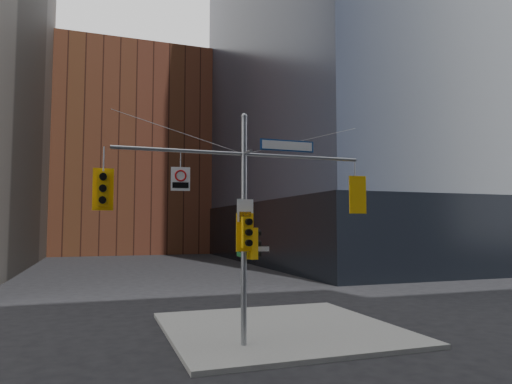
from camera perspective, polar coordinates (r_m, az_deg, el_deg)
ground at (r=12.81m, az=1.35°, el=-21.32°), size 160.00×160.00×0.00m
sidewalk_corner at (r=17.10m, az=3.02°, el=-16.68°), size 8.00×8.00×0.15m
podium_ne at (r=54.15m, az=17.57°, el=-4.82°), size 36.40×36.40×6.00m
brick_midrise at (r=70.36m, az=-15.43°, el=4.32°), size 26.00×20.00×28.00m
signal_assembly at (r=14.14m, az=-1.50°, el=-1.58°), size 8.00×0.80×7.30m
traffic_light_west_arm at (r=13.52m, az=-18.58°, el=0.38°), size 0.58×0.46×1.21m
traffic_light_east_arm at (r=15.82m, az=12.33°, el=-0.37°), size 0.61×0.51×1.27m
traffic_light_pole_side at (r=14.26m, az=-0.30°, el=-6.46°), size 0.42×0.36×0.98m
traffic_light_pole_front at (r=13.88m, az=-1.18°, el=-5.06°), size 0.56×0.46×1.17m
street_sign_blade at (r=14.87m, az=3.92°, el=5.80°), size 1.85×0.06×0.36m
regulatory_sign_arm at (r=13.71m, az=-9.42°, el=1.72°), size 0.57×0.11×0.71m
regulatory_sign_pole at (r=14.03m, az=-1.36°, el=-2.41°), size 0.53×0.07×0.70m
street_blade_ew at (r=14.30m, az=0.21°, el=-7.14°), size 0.75×0.06×0.15m
street_blade_ns at (r=14.60m, az=-2.06°, el=-7.81°), size 0.08×0.71×0.14m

